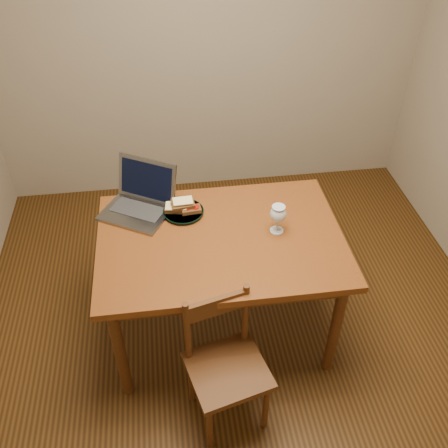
{
  "coord_description": "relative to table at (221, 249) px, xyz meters",
  "views": [
    {
      "loc": [
        -0.35,
        -1.91,
        2.5
      ],
      "look_at": [
        -0.08,
        0.08,
        0.8
      ],
      "focal_mm": 40.0,
      "sensor_mm": 36.0,
      "label": 1
    }
  ],
  "objects": [
    {
      "name": "sandwich_tomato",
      "position": [
        -0.14,
        0.22,
        0.12
      ],
      "size": [
        0.11,
        0.07,
        0.03
      ],
      "primitive_type": null,
      "rotation": [
        0.0,
        0.0,
        0.09
      ],
      "color": "#381E0C",
      "rests_on": "plate"
    },
    {
      "name": "plate",
      "position": [
        -0.18,
        0.23,
        0.1
      ],
      "size": [
        0.23,
        0.23,
        0.02
      ],
      "primitive_type": "cylinder",
      "color": "black",
      "rests_on": "table"
    },
    {
      "name": "sandwich_cheese",
      "position": [
        -0.22,
        0.24,
        0.12
      ],
      "size": [
        0.13,
        0.09,
        0.04
      ],
      "primitive_type": null,
      "rotation": [
        0.0,
        0.0,
        -0.17
      ],
      "color": "#381E0C",
      "rests_on": "plate"
    },
    {
      "name": "floor",
      "position": [
        0.1,
        -0.04,
        -0.66
      ],
      "size": [
        3.2,
        3.2,
        0.02
      ],
      "primitive_type": "cube",
      "color": "black",
      "rests_on": "ground"
    },
    {
      "name": "milk_glass",
      "position": [
        0.3,
        0.01,
        0.17
      ],
      "size": [
        0.09,
        0.09,
        0.17
      ],
      "primitive_type": null,
      "color": "white",
      "rests_on": "table"
    },
    {
      "name": "table",
      "position": [
        0.0,
        0.0,
        0.0
      ],
      "size": [
        1.3,
        0.9,
        0.74
      ],
      "color": "#48200C",
      "rests_on": "floor"
    },
    {
      "name": "laptop",
      "position": [
        -0.41,
        0.32,
        0.15
      ],
      "size": [
        0.47,
        0.46,
        0.26
      ],
      "rotation": [
        0.0,
        0.0,
        -0.53
      ],
      "color": "slate",
      "rests_on": "table"
    },
    {
      "name": "sandwich_top",
      "position": [
        -0.18,
        0.23,
        0.15
      ],
      "size": [
        0.13,
        0.09,
        0.04
      ],
      "primitive_type": null,
      "rotation": [
        0.0,
        0.0,
        0.14
      ],
      "color": "#381E0C",
      "rests_on": "plate"
    },
    {
      "name": "chair",
      "position": [
        -0.05,
        -0.55,
        -0.22
      ],
      "size": [
        0.45,
        0.43,
        0.4
      ],
      "rotation": [
        0.0,
        0.0,
        0.24
      ],
      "color": "#43210E",
      "rests_on": "floor"
    },
    {
      "name": "back_wall",
      "position": [
        0.1,
        1.57,
        0.65
      ],
      "size": [
        3.2,
        0.02,
        2.6
      ],
      "primitive_type": "cube",
      "color": "gray",
      "rests_on": "floor"
    }
  ]
}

